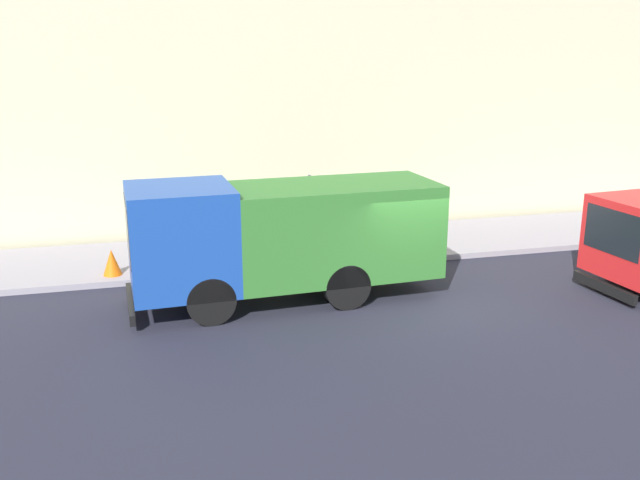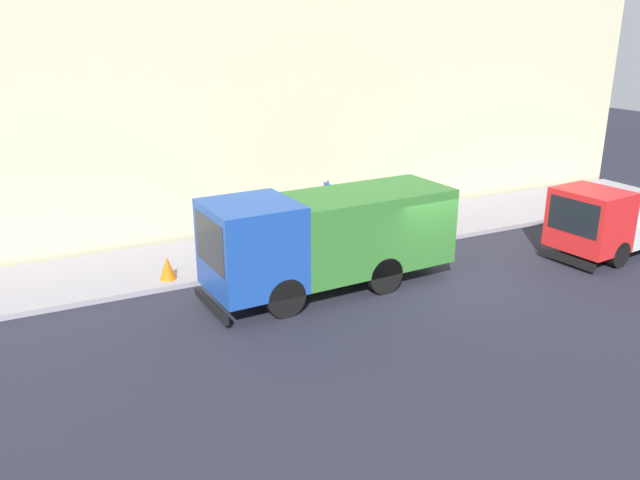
% 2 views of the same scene
% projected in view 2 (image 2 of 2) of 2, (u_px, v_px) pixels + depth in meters
% --- Properties ---
extents(ground, '(80.00, 80.00, 0.00)m').
position_uv_depth(ground, '(437.00, 283.00, 18.83)').
color(ground, '#242532').
extents(sidewalk, '(3.78, 30.00, 0.16)m').
position_uv_depth(sidewalk, '(355.00, 235.00, 22.94)').
color(sidewalk, '#969099').
rests_on(sidewalk, ground).
extents(building_facade, '(0.50, 30.00, 9.90)m').
position_uv_depth(building_facade, '(325.00, 91.00, 23.39)').
color(building_facade, beige).
rests_on(building_facade, ground).
extents(large_utility_truck, '(2.69, 7.43, 2.91)m').
position_uv_depth(large_utility_truck, '(329.00, 235.00, 17.92)').
color(large_utility_truck, '#1A459F').
rests_on(large_utility_truck, ground).
extents(small_flatbed_truck, '(2.68, 5.79, 2.35)m').
position_uv_depth(small_flatbed_truck, '(612.00, 222.00, 20.98)').
color(small_flatbed_truck, red).
rests_on(small_flatbed_truck, ground).
extents(pedestrian_walking, '(0.49, 0.49, 1.65)m').
position_uv_depth(pedestrian_walking, '(246.00, 238.00, 19.56)').
color(pedestrian_walking, '#474157').
rests_on(pedestrian_walking, sidewalk).
extents(pedestrian_standing, '(0.45, 0.45, 1.70)m').
position_uv_depth(pedestrian_standing, '(330.00, 227.00, 20.60)').
color(pedestrian_standing, '#25261F').
rests_on(pedestrian_standing, sidewalk).
extents(pedestrian_third, '(0.53, 0.53, 1.73)m').
position_uv_depth(pedestrian_third, '(351.00, 202.00, 23.44)').
color(pedestrian_third, black).
rests_on(pedestrian_third, sidewalk).
extents(traffic_cone_orange, '(0.48, 0.48, 0.69)m').
position_uv_depth(traffic_cone_orange, '(167.00, 268.00, 18.64)').
color(traffic_cone_orange, orange).
rests_on(traffic_cone_orange, sidewalk).
extents(street_sign_post, '(0.44, 0.08, 2.41)m').
position_uv_depth(street_sign_post, '(328.00, 211.00, 20.49)').
color(street_sign_post, '#4C5156').
rests_on(street_sign_post, sidewalk).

